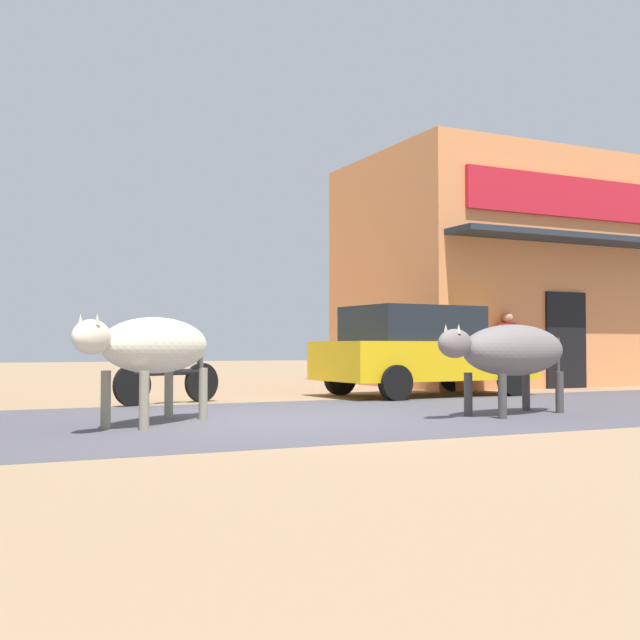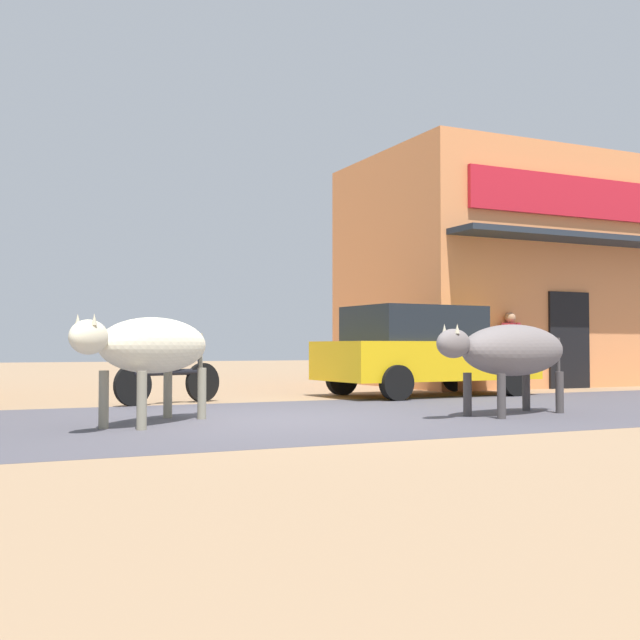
# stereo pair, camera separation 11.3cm
# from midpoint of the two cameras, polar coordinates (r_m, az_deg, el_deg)

# --- Properties ---
(ground) EXTENTS (80.00, 80.00, 0.00)m
(ground) POSITION_cam_midpoint_polar(r_m,az_deg,el_deg) (10.20, -3.36, -6.99)
(ground) COLOR #9C7B59
(asphalt_road) EXTENTS (72.00, 5.61, 0.00)m
(asphalt_road) POSITION_cam_midpoint_polar(r_m,az_deg,el_deg) (10.20, -3.36, -6.98)
(asphalt_road) COLOR #4E4B53
(asphalt_road) RESTS_ON ground
(storefront_right_club) EXTENTS (6.58, 5.86, 5.39)m
(storefront_right_club) POSITION_cam_midpoint_polar(r_m,az_deg,el_deg) (20.25, 12.08, 3.21)
(storefront_right_club) COLOR #E58A52
(storefront_right_club) RESTS_ON ground
(parked_hatchback_car) EXTENTS (4.09, 2.20, 1.64)m
(parked_hatchback_car) POSITION_cam_midpoint_polar(r_m,az_deg,el_deg) (14.92, 6.99, -2.13)
(parked_hatchback_car) COLOR yellow
(parked_hatchback_car) RESTS_ON ground
(parked_motorcycle) EXTENTS (1.87, 0.78, 1.07)m
(parked_motorcycle) POSITION_cam_midpoint_polar(r_m,az_deg,el_deg) (12.91, -10.89, -3.78)
(parked_motorcycle) COLOR black
(parked_motorcycle) RESTS_ON ground
(cow_near_brown) EXTENTS (2.21, 2.24, 1.25)m
(cow_near_brown) POSITION_cam_midpoint_polar(r_m,az_deg,el_deg) (9.55, -12.01, -1.85)
(cow_near_brown) COLOR beige
(cow_near_brown) RESTS_ON ground
(cow_far_dark) EXTENTS (2.61, 1.30, 1.20)m
(cow_far_dark) POSITION_cam_midpoint_polar(r_m,az_deg,el_deg) (10.93, 13.20, -2.15)
(cow_far_dark) COLOR slate
(cow_far_dark) RESTS_ON ground
(pedestrian_by_shop) EXTENTS (0.48, 0.61, 1.62)m
(pedestrian_by_shop) POSITION_cam_midpoint_polar(r_m,az_deg,el_deg) (17.14, 13.03, -1.71)
(pedestrian_by_shop) COLOR #3F3F47
(pedestrian_by_shop) RESTS_ON ground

